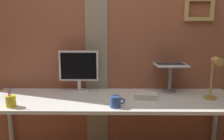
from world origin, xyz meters
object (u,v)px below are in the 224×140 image
pen_cup (11,101)px  coffee_mug (115,102)px  monitor (79,68)px  desk_lamp (214,74)px  laptop (169,59)px

pen_cup → coffee_mug: pen_cup is taller
monitor → desk_lamp: (1.25, -0.27, 0.00)m
laptop → desk_lamp: (0.33, -0.34, -0.08)m
pen_cup → coffee_mug: (0.88, 0.00, -0.00)m
desk_lamp → coffee_mug: size_ratio=3.09×
laptop → pen_cup: (-1.43, -0.53, -0.28)m
laptop → coffee_mug: (-0.56, -0.53, -0.28)m
monitor → pen_cup: monitor is taller
laptop → desk_lamp: laptop is taller
monitor → laptop: size_ratio=1.33×
desk_lamp → pen_cup: bearing=-173.9°
monitor → desk_lamp: monitor is taller
desk_lamp → monitor: bearing=167.8°
desk_lamp → coffee_mug: desk_lamp is taller
pen_cup → coffee_mug: 0.88m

